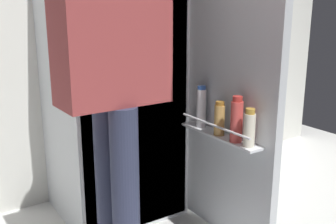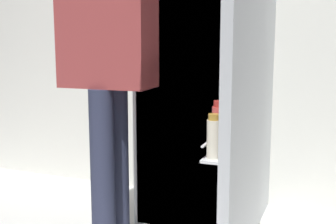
% 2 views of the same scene
% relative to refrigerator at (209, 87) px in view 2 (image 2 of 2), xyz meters
% --- Properties ---
extents(kitchen_wall, '(4.40, 0.10, 2.53)m').
position_rel_refrigerator_xyz_m(kitchen_wall, '(-0.03, 0.42, 0.45)').
color(kitchen_wall, silver).
rests_on(kitchen_wall, ground_plane).
extents(refrigerator, '(0.74, 1.30, 1.62)m').
position_rel_refrigerator_xyz_m(refrigerator, '(0.00, 0.00, 0.00)').
color(refrigerator, silver).
rests_on(refrigerator, ground_plane).
extents(person, '(0.57, 0.77, 1.73)m').
position_rel_refrigerator_xyz_m(person, '(-0.32, -0.62, 0.24)').
color(person, '#2D334C').
rests_on(person, ground_plane).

